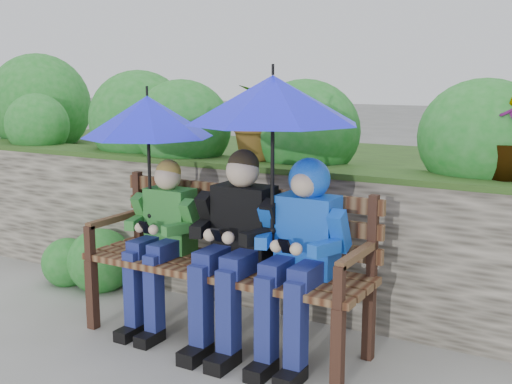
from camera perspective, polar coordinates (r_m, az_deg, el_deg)
The scene contains 8 objects.
ground at distance 4.09m, azimuth -0.72°, elevation -13.44°, with size 60.00×60.00×0.00m, color slate.
garden_backdrop at distance 5.31m, azimuth 7.37°, elevation -0.71°, with size 8.00×2.86×1.89m.
park_bench at distance 4.01m, azimuth -2.36°, elevation -5.45°, with size 1.86×0.54×0.98m.
boy_left at distance 4.18m, azimuth -8.39°, elevation -3.74°, with size 0.46×0.54×1.11m.
boy_middle at distance 3.85m, azimuth -1.86°, elevation -4.25°, with size 0.54×0.62×1.21m.
boy_right at distance 3.65m, azimuth 4.00°, elevation -4.54°, with size 0.52×0.63×1.19m.
umbrella_left at distance 4.15m, azimuth -9.60°, elevation 6.62°, with size 0.84×0.84×0.86m.
umbrella_right at distance 3.59m, azimuth 1.50°, elevation 8.19°, with size 1.00×1.00×0.97m.
Camera 1 is at (1.91, -3.21, 1.66)m, focal length 45.00 mm.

